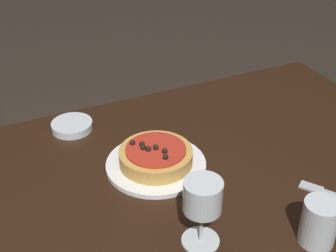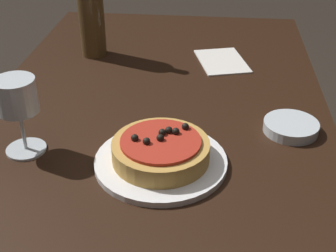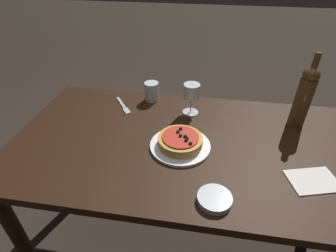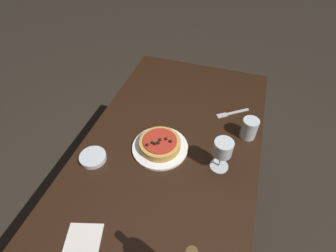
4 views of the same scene
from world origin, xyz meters
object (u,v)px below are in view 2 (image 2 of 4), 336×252
(wine_glass, at_px, (17,100))
(dining_table, at_px, (147,177))
(wine_bottle, at_px, (90,2))
(side_bowl, at_px, (291,127))
(dinner_plate, at_px, (161,162))
(pizza, at_px, (161,150))

(wine_glass, bearing_deg, dining_table, 103.94)
(wine_bottle, xyz_separation_m, side_bowl, (0.36, 0.50, -0.14))
(dinner_plate, distance_m, pizza, 0.03)
(pizza, relative_size, wine_bottle, 0.53)
(dining_table, relative_size, wine_glass, 10.34)
(dinner_plate, height_order, wine_glass, wine_glass)
(dinner_plate, height_order, wine_bottle, wine_bottle)
(pizza, height_order, side_bowl, pizza)
(dining_table, bearing_deg, side_bowl, 102.97)
(dining_table, xyz_separation_m, pizza, (0.08, 0.04, 0.12))
(wine_glass, xyz_separation_m, wine_bottle, (-0.49, 0.02, 0.04))
(dining_table, height_order, pizza, pizza)
(dining_table, height_order, side_bowl, side_bowl)
(side_bowl, bearing_deg, dining_table, -77.03)
(dining_table, distance_m, side_bowl, 0.32)
(pizza, relative_size, side_bowl, 1.59)
(wine_bottle, bearing_deg, dinner_plate, 26.23)
(wine_bottle, distance_m, side_bowl, 0.63)
(wine_bottle, relative_size, side_bowl, 2.98)
(pizza, xyz_separation_m, wine_glass, (-0.02, -0.27, 0.08))
(wine_glass, bearing_deg, wine_bottle, 177.75)
(dining_table, xyz_separation_m, side_bowl, (-0.07, 0.29, 0.10))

